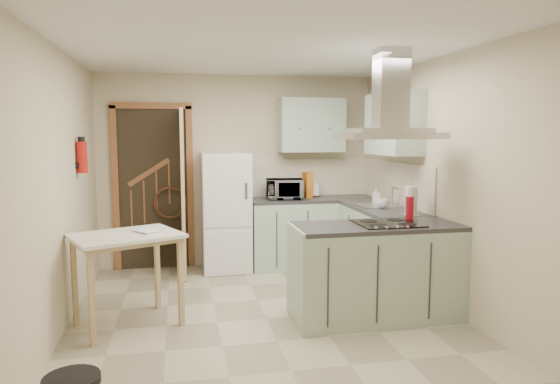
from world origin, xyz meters
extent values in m
plane|color=#AFA788|center=(0.00, 0.00, 0.00)|extent=(4.20, 4.20, 0.00)
plane|color=silver|center=(0.00, 0.00, 2.50)|extent=(4.20, 4.20, 0.00)
plane|color=beige|center=(0.00, 2.10, 1.25)|extent=(3.60, 0.00, 3.60)
plane|color=beige|center=(-1.80, 0.00, 1.25)|extent=(0.00, 4.20, 4.20)
plane|color=beige|center=(1.80, 0.00, 1.25)|extent=(0.00, 4.20, 4.20)
cube|color=brown|center=(-1.10, 2.07, 1.05)|extent=(1.10, 0.12, 2.10)
cube|color=white|center=(-0.20, 1.80, 0.75)|extent=(0.60, 0.60, 1.50)
cube|color=#9EB2A0|center=(0.66, 1.80, 0.45)|extent=(1.08, 0.60, 0.90)
cube|color=#9EB2A0|center=(1.50, 1.12, 0.45)|extent=(0.60, 1.95, 0.90)
cube|color=beige|center=(0.96, 2.09, 1.15)|extent=(1.68, 0.02, 0.50)
cube|color=#9EB2A0|center=(0.95, 1.93, 1.85)|extent=(0.85, 0.35, 0.70)
cube|color=#9EB2A0|center=(1.62, 0.85, 1.85)|extent=(0.35, 0.90, 0.70)
cube|color=#9EB2A0|center=(1.02, -0.18, 0.45)|extent=(1.55, 0.65, 0.90)
cube|color=black|center=(1.12, -0.18, 0.91)|extent=(0.58, 0.50, 0.01)
cube|color=silver|center=(1.12, -0.18, 1.72)|extent=(0.90, 0.55, 0.10)
cube|color=silver|center=(1.50, 0.95, 0.91)|extent=(0.45, 0.40, 0.01)
cylinder|color=#B2140F|center=(-1.74, 0.90, 1.50)|extent=(0.10, 0.10, 0.32)
cube|color=#D8BA85|center=(-1.26, 0.09, 0.42)|extent=(1.10, 0.99, 0.85)
cube|color=#4C2D19|center=(-0.89, 1.85, 0.48)|extent=(0.44, 0.44, 0.97)
imported|color=black|center=(0.56, 1.77, 1.03)|extent=(0.50, 0.37, 0.26)
cylinder|color=white|center=(1.01, 1.93, 1.00)|extent=(0.16, 0.16, 0.20)
cube|color=#C56717|center=(0.90, 1.91, 1.07)|extent=(0.09, 0.22, 0.33)
imported|color=silver|center=(1.58, 1.19, 0.99)|extent=(0.10, 0.10, 0.18)
cylinder|color=white|center=(1.56, 0.21, 1.06)|extent=(0.14, 0.14, 0.31)
imported|color=silver|center=(1.48, 0.76, 0.95)|extent=(0.14, 0.14, 0.11)
cylinder|color=#B60F1F|center=(1.43, -0.01, 1.01)|extent=(0.09, 0.09, 0.23)
imported|color=maroon|center=(-1.15, 0.11, 0.90)|extent=(0.28, 0.29, 0.11)
camera|label=1|loc=(-0.79, -4.48, 1.74)|focal=32.00mm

